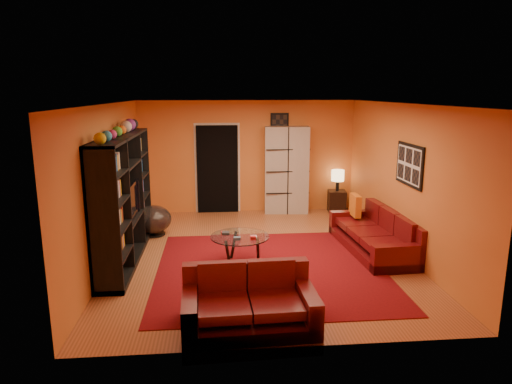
{
  "coord_description": "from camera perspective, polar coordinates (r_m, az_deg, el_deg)",
  "views": [
    {
      "loc": [
        -0.74,
        -7.55,
        2.8
      ],
      "look_at": [
        -0.06,
        0.1,
        1.1
      ],
      "focal_mm": 32.0,
      "sensor_mm": 36.0,
      "label": 1
    }
  ],
  "objects": [
    {
      "name": "floor",
      "position": [
        8.09,
        0.46,
        -7.77
      ],
      "size": [
        6.0,
        6.0,
        0.0
      ],
      "primitive_type": "plane",
      "color": "brown",
      "rests_on": "ground"
    },
    {
      "name": "ceiling",
      "position": [
        7.59,
        0.5,
        10.98
      ],
      "size": [
        6.0,
        6.0,
        0.0
      ],
      "primitive_type": "plane",
      "rotation": [
        3.14,
        0.0,
        0.0
      ],
      "color": "white",
      "rests_on": "wall_back"
    },
    {
      "name": "wall_back",
      "position": [
        10.68,
        -1.1,
        4.42
      ],
      "size": [
        6.0,
        0.0,
        6.0
      ],
      "primitive_type": "plane",
      "rotation": [
        1.57,
        0.0,
        0.0
      ],
      "color": "orange",
      "rests_on": "floor"
    },
    {
      "name": "wall_front",
      "position": [
        4.85,
        3.97,
        -5.57
      ],
      "size": [
        6.0,
        0.0,
        6.0
      ],
      "primitive_type": "plane",
      "rotation": [
        -1.57,
        0.0,
        0.0
      ],
      "color": "orange",
      "rests_on": "floor"
    },
    {
      "name": "wall_left",
      "position": [
        7.89,
        -17.89,
        0.93
      ],
      "size": [
        0.0,
        6.0,
        6.0
      ],
      "primitive_type": "plane",
      "rotation": [
        1.57,
        0.0,
        1.57
      ],
      "color": "orange",
      "rests_on": "floor"
    },
    {
      "name": "wall_right",
      "position": [
        8.35,
        17.82,
        1.54
      ],
      "size": [
        0.0,
        6.0,
        6.0
      ],
      "primitive_type": "plane",
      "rotation": [
        1.57,
        0.0,
        -1.57
      ],
      "color": "orange",
      "rests_on": "floor"
    },
    {
      "name": "rug",
      "position": [
        7.45,
        1.77,
        -9.55
      ],
      "size": [
        3.6,
        3.6,
        0.01
      ],
      "primitive_type": "cube",
      "color": "#590A10",
      "rests_on": "floor"
    },
    {
      "name": "doorway",
      "position": [
        10.66,
        -4.84,
        2.84
      ],
      "size": [
        0.95,
        0.1,
        2.04
      ],
      "primitive_type": "cube",
      "color": "black",
      "rests_on": "floor"
    },
    {
      "name": "wall_art_right",
      "position": [
        8.02,
        18.65,
        3.24
      ],
      "size": [
        0.03,
        1.0,
        0.7
      ],
      "primitive_type": "cube",
      "color": "black",
      "rests_on": "wall_right"
    },
    {
      "name": "wall_art_back",
      "position": [
        10.66,
        2.96,
        8.45
      ],
      "size": [
        0.42,
        0.03,
        0.52
      ],
      "primitive_type": "cube",
      "color": "black",
      "rests_on": "wall_back"
    },
    {
      "name": "entertainment_unit",
      "position": [
        7.9,
        -16.18,
        -0.81
      ],
      "size": [
        0.45,
        3.0,
        2.1
      ],
      "primitive_type": "cube",
      "color": "black",
      "rests_on": "floor"
    },
    {
      "name": "tv",
      "position": [
        7.89,
        -15.82,
        -1.12
      ],
      "size": [
        1.0,
        0.13,
        0.57
      ],
      "primitive_type": "imported",
      "rotation": [
        0.0,
        0.0,
        1.57
      ],
      "color": "black",
      "rests_on": "entertainment_unit"
    },
    {
      "name": "sofa",
      "position": [
        8.48,
        15.05,
        -5.2
      ],
      "size": [
        1.07,
        2.33,
        0.85
      ],
      "rotation": [
        0.0,
        0.0,
        0.06
      ],
      "color": "#4E0A0E",
      "rests_on": "rug"
    },
    {
      "name": "loveseat",
      "position": [
        5.73,
        -0.94,
        -13.56
      ],
      "size": [
        1.63,
        1.02,
        0.85
      ],
      "rotation": [
        0.0,
        0.0,
        1.61
      ],
      "color": "#4E0A0E",
      "rests_on": "rug"
    },
    {
      "name": "throw_pillow",
      "position": [
        9.07,
        12.31,
        -1.64
      ],
      "size": [
        0.12,
        0.42,
        0.42
      ],
      "primitive_type": "cube",
      "color": "orange",
      "rests_on": "sofa"
    },
    {
      "name": "coffee_table",
      "position": [
        7.49,
        -2.03,
        -5.87
      ],
      "size": [
        0.96,
        0.96,
        0.48
      ],
      "rotation": [
        0.0,
        0.0,
        -0.21
      ],
      "color": "silver",
      "rests_on": "floor"
    },
    {
      "name": "storage_cabinet",
      "position": [
        10.63,
        3.84,
        2.76
      ],
      "size": [
        1.04,
        0.54,
        2.02
      ],
      "primitive_type": "cube",
      "rotation": [
        0.0,
        0.0,
        -0.09
      ],
      "color": "#B1ADA4",
      "rests_on": "floor"
    },
    {
      "name": "bowl_chair",
      "position": [
        9.26,
        -12.77,
        -3.38
      ],
      "size": [
        0.73,
        0.73,
        0.59
      ],
      "color": "black",
      "rests_on": "floor"
    },
    {
      "name": "side_table",
      "position": [
        10.99,
        10.06,
        -1.12
      ],
      "size": [
        0.44,
        0.44,
        0.5
      ],
      "primitive_type": "cube",
      "rotation": [
        0.0,
        0.0,
        -0.11
      ],
      "color": "black",
      "rests_on": "floor"
    },
    {
      "name": "table_lamp",
      "position": [
        10.86,
        10.18,
        1.97
      ],
      "size": [
        0.3,
        0.3,
        0.5
      ],
      "color": "black",
      "rests_on": "side_table"
    }
  ]
}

